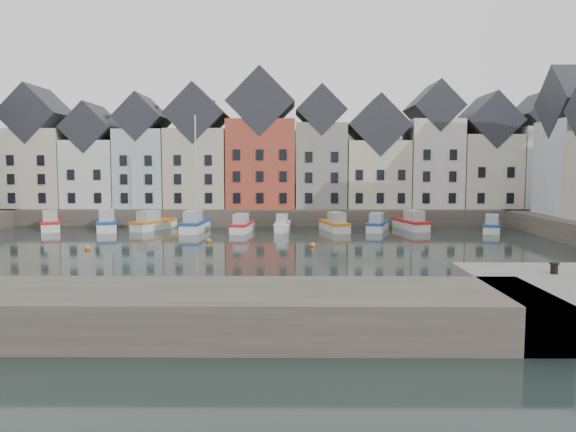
{
  "coord_description": "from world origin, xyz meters",
  "views": [
    {
      "loc": [
        4.14,
        -45.94,
        7.32
      ],
      "look_at": [
        3.72,
        6.0,
        2.73
      ],
      "focal_mm": 35.0,
      "sensor_mm": 36.0,
      "label": 1
    }
  ],
  "objects": [
    {
      "name": "ground",
      "position": [
        0.0,
        0.0,
        0.0
      ],
      "size": [
        260.0,
        260.0,
        0.0
      ],
      "primitive_type": "plane",
      "color": "black",
      "rests_on": "ground"
    },
    {
      "name": "far_quay",
      "position": [
        0.0,
        30.0,
        1.0
      ],
      "size": [
        90.0,
        16.0,
        2.0
      ],
      "primitive_type": "cube",
      "color": "#433C33",
      "rests_on": "ground"
    },
    {
      "name": "hillside",
      "position": [
        0.02,
        56.0,
        -17.96
      ],
      "size": [
        153.6,
        70.4,
        64.0
      ],
      "color": "#2A381C",
      "rests_on": "ground"
    },
    {
      "name": "far_terrace",
      "position": [
        3.21,
        28.0,
        8.88
      ],
      "size": [
        72.37,
        8.16,
        17.78
      ],
      "color": "beige",
      "rests_on": "far_quay"
    },
    {
      "name": "mooring_buoys",
      "position": [
        -4.0,
        5.33,
        0.15
      ],
      "size": [
        20.5,
        5.5,
        0.5
      ],
      "color": "orange",
      "rests_on": "ground"
    },
    {
      "name": "boat_a",
      "position": [
        -23.86,
        18.29,
        0.76
      ],
      "size": [
        4.52,
        6.91,
        2.55
      ],
      "rotation": [
        0.0,
        0.0,
        0.41
      ],
      "color": "silver",
      "rests_on": "ground"
    },
    {
      "name": "boat_b",
      "position": [
        -17.18,
        17.96,
        0.8
      ],
      "size": [
        4.15,
        7.36,
        2.7
      ],
      "rotation": [
        0.0,
        0.0,
        0.3
      ],
      "color": "silver",
      "rests_on": "ground"
    },
    {
      "name": "boat_c",
      "position": [
        -12.05,
        18.61,
        0.74
      ],
      "size": [
        4.52,
        6.7,
        2.48
      ],
      "rotation": [
        0.0,
        0.0,
        -0.43
      ],
      "color": "silver",
      "rests_on": "ground"
    },
    {
      "name": "boat_d",
      "position": [
        -6.9,
        16.89,
        0.86
      ],
      "size": [
        2.57,
        7.08,
        13.32
      ],
      "rotation": [
        0.0,
        0.0,
        -0.06
      ],
      "color": "silver",
      "rests_on": "ground"
    },
    {
      "name": "boat_e",
      "position": [
        -1.52,
        16.64,
        0.68
      ],
      "size": [
        2.52,
        6.15,
        2.3
      ],
      "rotation": [
        0.0,
        0.0,
        -0.11
      ],
      "color": "silver",
      "rests_on": "ground"
    },
    {
      "name": "boat_f",
      "position": [
        2.99,
        17.87,
        0.63
      ],
      "size": [
        1.9,
        5.59,
        2.13
      ],
      "rotation": [
        0.0,
        0.0,
        -0.03
      ],
      "color": "silver",
      "rests_on": "ground"
    },
    {
      "name": "boat_g",
      "position": [
        8.94,
        17.41,
        0.73
      ],
      "size": [
        3.35,
        6.63,
        2.44
      ],
      "rotation": [
        0.0,
        0.0,
        0.23
      ],
      "color": "silver",
      "rests_on": "ground"
    },
    {
      "name": "boat_h",
      "position": [
        13.84,
        17.82,
        0.69
      ],
      "size": [
        3.51,
        6.31,
        2.31
      ],
      "rotation": [
        0.0,
        0.0,
        -0.29
      ],
      "color": "silver",
      "rests_on": "ground"
    },
    {
      "name": "boat_i",
      "position": [
        17.94,
        18.93,
        0.75
      ],
      "size": [
        3.39,
        6.87,
        2.53
      ],
      "rotation": [
        0.0,
        0.0,
        0.21
      ],
      "color": "silver",
      "rests_on": "ground"
    },
    {
      "name": "boat_j",
      "position": [
        26.49,
        16.58,
        0.66
      ],
      "size": [
        3.79,
        6.07,
        2.23
      ],
      "rotation": [
        0.0,
        0.0,
        -0.37
      ],
      "color": "silver",
      "rests_on": "ground"
    },
    {
      "name": "mooring_bollard",
      "position": [
        17.16,
        -18.3,
        2.31
      ],
      "size": [
        0.48,
        0.48,
        0.56
      ],
      "color": "black",
      "rests_on": "near_quay"
    }
  ]
}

